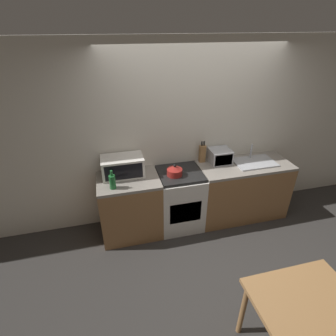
{
  "coord_description": "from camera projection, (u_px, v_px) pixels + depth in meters",
  "views": [
    {
      "loc": [
        -1.2,
        -2.11,
        2.72
      ],
      "look_at": [
        -0.47,
        0.79,
        1.05
      ],
      "focal_mm": 28.0,
      "sensor_mm": 36.0,
      "label": 1
    }
  ],
  "objects": [
    {
      "name": "wall_back",
      "position": [
        192.0,
        135.0,
        3.77
      ],
      "size": [
        10.0,
        0.06,
        2.6
      ],
      "color": "silver",
      "rests_on": "ground_plane"
    },
    {
      "name": "bottle",
      "position": [
        112.0,
        182.0,
        3.23
      ],
      "size": [
        0.08,
        0.08,
        0.25
      ],
      "color": "#1E662D",
      "rests_on": "counter_left_run"
    },
    {
      "name": "knife_block",
      "position": [
        202.0,
        154.0,
        3.83
      ],
      "size": [
        0.09,
        0.06,
        0.33
      ],
      "color": "#9E7042",
      "rests_on": "counter_right_run"
    },
    {
      "name": "ground_plane",
      "position": [
        218.0,
        264.0,
        3.37
      ],
      "size": [
        16.0,
        16.0,
        0.0
      ],
      "primitive_type": "plane",
      "color": "#33302D"
    },
    {
      "name": "sink_basin",
      "position": [
        254.0,
        162.0,
        3.86
      ],
      "size": [
        0.59,
        0.39,
        0.24
      ],
      "color": "#ADAFB5",
      "rests_on": "counter_right_run"
    },
    {
      "name": "dining_table",
      "position": [
        307.0,
        311.0,
        2.16
      ],
      "size": [
        0.88,
        0.71,
        0.74
      ],
      "color": "#9E7042",
      "rests_on": "ground_plane"
    },
    {
      "name": "kettle",
      "position": [
        175.0,
        171.0,
        3.53
      ],
      "size": [
        0.21,
        0.21,
        0.16
      ],
      "color": "maroon",
      "rests_on": "stove_range"
    },
    {
      "name": "stove_range",
      "position": [
        179.0,
        199.0,
        3.84
      ],
      "size": [
        0.62,
        0.62,
        0.9
      ],
      "color": "silver",
      "rests_on": "ground_plane"
    },
    {
      "name": "counter_left_run",
      "position": [
        130.0,
        206.0,
        3.69
      ],
      "size": [
        0.82,
        0.62,
        0.9
      ],
      "color": "olive",
      "rests_on": "ground_plane"
    },
    {
      "name": "counter_right_run",
      "position": [
        241.0,
        190.0,
        4.05
      ],
      "size": [
        1.37,
        0.62,
        0.9
      ],
      "color": "olive",
      "rests_on": "ground_plane"
    },
    {
      "name": "toaster_oven",
      "position": [
        220.0,
        156.0,
        3.83
      ],
      "size": [
        0.3,
        0.28,
        0.21
      ],
      "color": "#ADAFB5",
      "rests_on": "counter_right_run"
    },
    {
      "name": "microwave",
      "position": [
        123.0,
        166.0,
        3.49
      ],
      "size": [
        0.55,
        0.33,
        0.27
      ],
      "color": "silver",
      "rests_on": "counter_left_run"
    }
  ]
}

